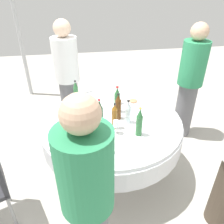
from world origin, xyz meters
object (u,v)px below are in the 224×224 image
Objects in this scene: person_near at (88,202)px; plate_left at (73,108)px; person_west at (68,78)px; bottle_amber_inner at (114,117)px; wine_glass_west at (116,124)px; plate_front at (133,102)px; bottle_green_east at (117,100)px; person_inner at (190,82)px; bottle_green_right at (76,92)px; wine_glass_far at (117,96)px; bottle_green_far at (139,123)px; bottle_dark_green_west at (100,114)px; bottle_clear_south at (128,112)px; dining_table at (112,130)px; bottle_brown_near at (118,107)px.

plate_left is at bearing -69.85° from person_near.
person_west is at bearing -69.16° from person_near.
bottle_amber_inner is 1.98× the size of wine_glass_west.
plate_front is at bearing -97.66° from person_near.
bottle_green_east is 1.17m from person_inner.
person_inner is (0.28, -1.60, 0.11)m from plate_left.
bottle_green_east reaches higher than plate_left.
bottle_green_right is 0.17× the size of person_west.
wine_glass_far is 1.54m from person_near.
plate_left is at bearing 92.62° from plate_front.
person_inner is at bearing -46.94° from bottle_green_far.
person_inner is (0.23, -1.05, 0.02)m from wine_glass_far.
plate_left is (0.62, 0.64, -0.14)m from bottle_green_far.
wine_glass_west is (-0.15, -0.14, -0.04)m from bottle_dark_green_west.
plate_left is (0.38, 0.58, -0.12)m from bottle_clear_south.
bottle_clear_south is at bearing -174.86° from wine_glass_far.
person_near is at bearing 162.72° from wine_glass_far.
dining_table is 0.36m from wine_glass_west.
bottle_green_right is 0.57m from bottle_green_east.
bottle_clear_south is 1.20m from person_west.
bottle_brown_near is 1.07m from person_west.
plate_front is at bearing -102.31° from bottle_green_right.
bottle_brown_near is at bearing 171.46° from wine_glass_far.
bottle_brown_near reaches higher than bottle_green_right.
bottle_green_right is 1.39× the size of plate_left.
bottle_brown_near is 0.19× the size of person_inner.
bottle_green_far is at bearing -133.98° from plate_left.
bottle_dark_green_west is 0.35m from bottle_green_east.
bottle_green_far is (-0.31, -0.22, 0.29)m from dining_table.
person_near is at bearing -113.32° from person_west.
bottle_green_right is at bearing -112.96° from person_inner.
plate_front is at bearing -100.40° from person_inner.
person_near reaches higher than bottle_green_right.
person_west is (1.18, 0.48, 0.02)m from wine_glass_west.
bottle_amber_inner is at bearing 156.72° from bottle_brown_near.
wine_glass_west is (-0.41, 0.09, -0.04)m from bottle_green_east.
bottle_green_right is at bearing 42.96° from bottle_brown_near.
plate_front is at bearing -9.11° from bottle_green_far.
bottle_green_east is at bearing 126.69° from plate_front.
bottle_green_right is 0.73m from plate_front.
bottle_brown_near is 0.59m from plate_left.
bottle_green_far is (-0.80, -0.60, 0.02)m from bottle_green_right.
bottle_green_right is at bearing -71.82° from person_near.
wine_glass_west is at bearing 136.95° from bottle_clear_south.
bottle_green_far reaches higher than bottle_green_right.
wine_glass_far is (0.35, -0.12, 0.25)m from dining_table.
bottle_green_far is (-0.21, -0.37, -0.00)m from bottle_dark_green_west.
plate_left is 1.43m from person_near.
person_west reaches higher than bottle_brown_near.
bottle_clear_south is 0.84× the size of bottle_green_east.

